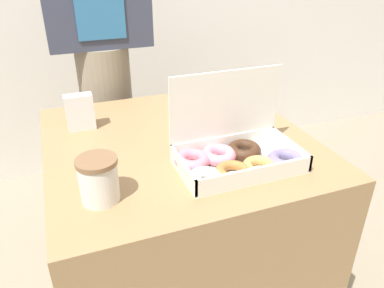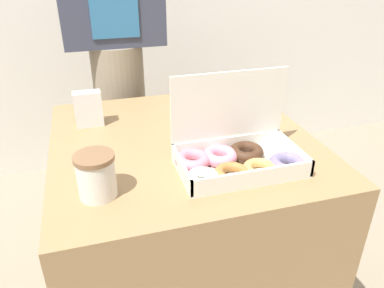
{
  "view_description": "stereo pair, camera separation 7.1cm",
  "coord_description": "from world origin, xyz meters",
  "px_view_note": "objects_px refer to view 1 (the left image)",
  "views": [
    {
      "loc": [
        -0.34,
        -1.04,
        1.29
      ],
      "look_at": [
        -0.03,
        -0.19,
        0.81
      ],
      "focal_mm": 35.0,
      "sensor_mm": 36.0,
      "label": 1
    },
    {
      "loc": [
        -0.28,
        -1.06,
        1.29
      ],
      "look_at": [
        -0.03,
        -0.19,
        0.81
      ],
      "focal_mm": 35.0,
      "sensor_mm": 36.0,
      "label": 2
    }
  ],
  "objects_px": {
    "coffee_cup": "(99,179)",
    "napkin_holder": "(80,112)",
    "donut_box": "(235,154)",
    "person_customer": "(100,40)"
  },
  "relations": [
    {
      "from": "coffee_cup",
      "to": "napkin_holder",
      "type": "height_order",
      "value": "napkin_holder"
    },
    {
      "from": "donut_box",
      "to": "person_customer",
      "type": "distance_m",
      "value": 0.88
    },
    {
      "from": "coffee_cup",
      "to": "person_customer",
      "type": "relative_size",
      "value": 0.07
    },
    {
      "from": "coffee_cup",
      "to": "napkin_holder",
      "type": "relative_size",
      "value": 0.94
    },
    {
      "from": "donut_box",
      "to": "napkin_holder",
      "type": "xyz_separation_m",
      "value": [
        -0.38,
        0.41,
        0.02
      ]
    },
    {
      "from": "coffee_cup",
      "to": "napkin_holder",
      "type": "distance_m",
      "value": 0.44
    },
    {
      "from": "coffee_cup",
      "to": "donut_box",
      "type": "bearing_deg",
      "value": 4.44
    },
    {
      "from": "donut_box",
      "to": "coffee_cup",
      "type": "distance_m",
      "value": 0.39
    },
    {
      "from": "donut_box",
      "to": "coffee_cup",
      "type": "bearing_deg",
      "value": -175.56
    },
    {
      "from": "napkin_holder",
      "to": "person_customer",
      "type": "relative_size",
      "value": 0.07
    }
  ]
}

